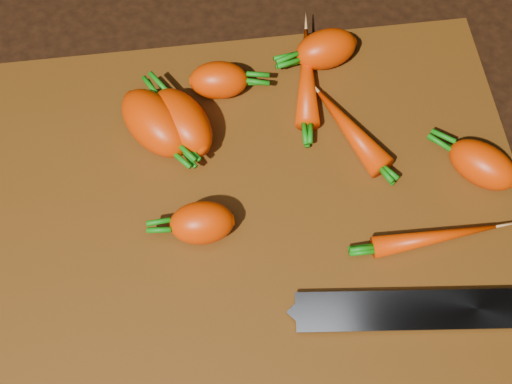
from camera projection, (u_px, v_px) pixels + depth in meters
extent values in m
cube|color=black|center=(257.00, 219.00, 0.67)|extent=(2.00, 2.00, 0.01)
cube|color=#63350C|center=(257.00, 213.00, 0.66)|extent=(0.50, 0.40, 0.01)
ellipsoid|color=#F03700|center=(202.00, 223.00, 0.63)|extent=(0.06, 0.04, 0.04)
ellipsoid|color=#F03700|center=(155.00, 123.00, 0.67)|extent=(0.09, 0.10, 0.05)
ellipsoid|color=#F03700|center=(182.00, 122.00, 0.67)|extent=(0.08, 0.09, 0.05)
ellipsoid|color=#F03700|center=(326.00, 49.00, 0.72)|extent=(0.07, 0.05, 0.04)
ellipsoid|color=#F03700|center=(219.00, 80.00, 0.70)|extent=(0.06, 0.04, 0.04)
ellipsoid|color=#F03700|center=(482.00, 165.00, 0.65)|extent=(0.07, 0.07, 0.04)
ellipsoid|color=#F03700|center=(307.00, 76.00, 0.71)|extent=(0.04, 0.12, 0.02)
ellipsoid|color=#F03700|center=(435.00, 237.00, 0.63)|extent=(0.11, 0.03, 0.02)
ellipsoid|color=#F03700|center=(350.00, 129.00, 0.68)|extent=(0.07, 0.10, 0.03)
cube|color=gray|center=(296.00, 312.00, 0.60)|extent=(0.20, 0.05, 0.00)
cube|color=gray|center=(416.00, 310.00, 0.60)|extent=(0.02, 0.03, 0.01)
cube|color=black|center=(488.00, 309.00, 0.60)|extent=(0.11, 0.03, 0.02)
cylinder|color=#B2B2B7|center=(471.00, 306.00, 0.60)|extent=(0.01, 0.01, 0.00)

